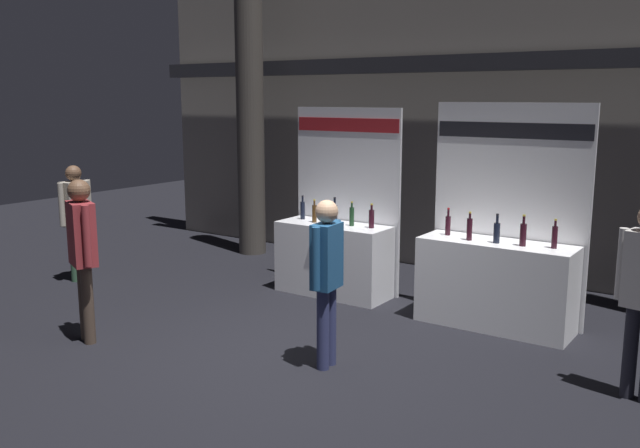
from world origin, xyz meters
name	(u,v)px	position (x,y,z in m)	size (l,w,h in m)	color
ground_plane	(302,357)	(0.00, 0.00, 0.00)	(24.00, 24.00, 0.00)	black
hall_colonnade	(471,85)	(0.00, 4.22, 2.81)	(11.86, 1.28, 5.66)	gray
exhibitor_booth_0	(335,250)	(-0.99, 2.15, 0.61)	(1.62, 0.71, 2.50)	white
exhibitor_booth_1	(497,273)	(1.28, 2.08, 0.63)	(1.85, 0.66, 2.57)	white
visitor_0	(327,271)	(0.34, -0.05, 0.97)	(0.23, 0.49, 1.67)	navy
visitor_4	(76,213)	(-4.44, 0.60, 1.00)	(0.25, 0.55, 1.68)	#33563D
visitor_5	(82,245)	(-2.22, -0.93, 1.07)	(0.53, 0.38, 1.78)	#47382D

